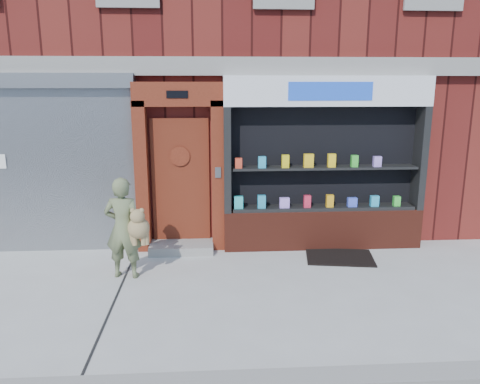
{
  "coord_description": "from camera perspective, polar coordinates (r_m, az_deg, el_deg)",
  "views": [
    {
      "loc": [
        -0.22,
        -6.09,
        2.88
      ],
      "look_at": [
        0.23,
        1.0,
        1.22
      ],
      "focal_mm": 35.0,
      "sensor_mm": 36.0,
      "label": 1
    }
  ],
  "objects": [
    {
      "name": "pharmacy_bay",
      "position": [
        8.28,
        10.18,
        2.46
      ],
      "size": [
        3.5,
        0.41,
        3.0
      ],
      "color": "#5D2116",
      "rests_on": "ground"
    },
    {
      "name": "red_door_bay",
      "position": [
        8.09,
        -7.33,
        2.92
      ],
      "size": [
        1.52,
        0.58,
        2.9
      ],
      "color": "#541B0E",
      "rests_on": "ground"
    },
    {
      "name": "curb",
      "position": [
        4.85,
        -0.39,
        -22.41
      ],
      "size": [
        60.0,
        0.3,
        0.12
      ],
      "primitive_type": "cube",
      "color": "gray",
      "rests_on": "ground"
    },
    {
      "name": "building",
      "position": [
        12.14,
        -2.71,
        18.44
      ],
      "size": [
        12.0,
        8.16,
        8.0
      ],
      "color": "#4D1411",
      "rests_on": "ground"
    },
    {
      "name": "ground",
      "position": [
        6.74,
        -1.44,
        -12.15
      ],
      "size": [
        80.0,
        80.0,
        0.0
      ],
      "primitive_type": "plane",
      "color": "#9E9E99",
      "rests_on": "ground"
    },
    {
      "name": "shutter_bay",
      "position": [
        8.57,
        -22.6,
        4.35
      ],
      "size": [
        3.1,
        0.3,
        3.04
      ],
      "color": "gray",
      "rests_on": "ground"
    },
    {
      "name": "woman",
      "position": [
        7.19,
        -13.82,
        -4.25
      ],
      "size": [
        0.71,
        0.47,
        1.54
      ],
      "color": "#626C47",
      "rests_on": "ground"
    },
    {
      "name": "doormat",
      "position": [
        8.14,
        12.05,
        -7.77
      ],
      "size": [
        1.21,
        0.94,
        0.03
      ],
      "primitive_type": "cube",
      "rotation": [
        0.0,
        0.0,
        -0.16
      ],
      "color": "black",
      "rests_on": "ground"
    }
  ]
}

